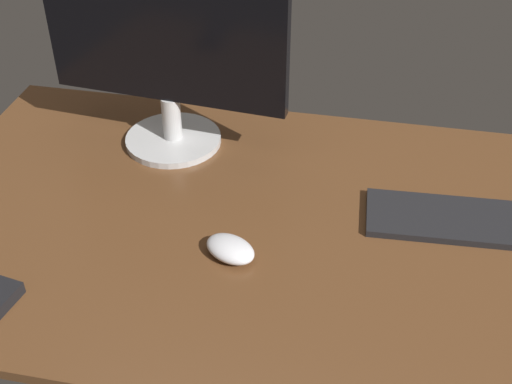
{
  "coord_description": "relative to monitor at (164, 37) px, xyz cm",
  "views": [
    {
      "loc": [
        17.17,
        -97.43,
        84.86
      ],
      "look_at": [
        -2.73,
        1.43,
        8.0
      ],
      "focal_mm": 47.39,
      "sensor_mm": 36.0,
      "label": 1
    }
  ],
  "objects": [
    {
      "name": "desk",
      "position": [
        26.06,
        -23.63,
        -26.16
      ],
      "size": [
        140.0,
        84.0,
        2.0
      ],
      "primitive_type": "cube",
      "color": "brown",
      "rests_on": "ground"
    },
    {
      "name": "keyboard",
      "position": [
        65.47,
        -16.17,
        -24.47
      ],
      "size": [
        43.3,
        15.67,
        1.38
      ],
      "primitive_type": "cube",
      "rotation": [
        0.0,
        0.0,
        0.05
      ],
      "color": "black",
      "rests_on": "desk"
    },
    {
      "name": "computer_mouse",
      "position": [
        21.0,
        -33.94,
        -23.55
      ],
      "size": [
        11.69,
        10.25,
        3.23
      ],
      "primitive_type": "ellipsoid",
      "rotation": [
        0.0,
        0.0,
        -0.47
      ],
      "color": "silver",
      "rests_on": "desk"
    },
    {
      "name": "monitor",
      "position": [
        0.0,
        0.0,
        0.0
      ],
      "size": [
        51.76,
        21.28,
        46.71
      ],
      "rotation": [
        0.0,
        0.0,
        -0.1
      ],
      "color": "silver",
      "rests_on": "desk"
    }
  ]
}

